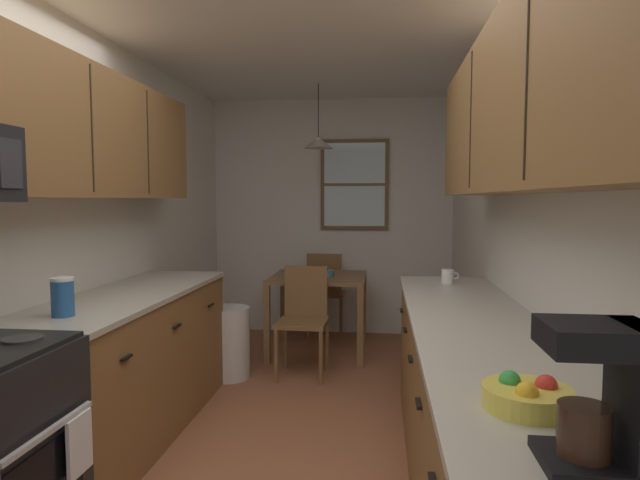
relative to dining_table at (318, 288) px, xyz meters
The scene contains 21 objects.
ground_plane 1.91m from the dining_table, 88.43° to the right, with size 12.00×12.00×0.00m, color #995B3D.
wall_left 2.32m from the dining_table, 125.79° to the right, with size 0.10×9.00×2.55m, color silver.
wall_right 2.37m from the dining_table, 52.19° to the right, with size 0.10×9.00×2.55m, color silver.
wall_back 1.07m from the dining_table, 86.65° to the left, with size 4.40×0.10×2.55m, color silver.
ceiling_slab 2.67m from the dining_table, 88.43° to the right, with size 4.40×9.00×0.08m, color white.
counter_left 2.16m from the dining_table, 116.21° to the right, with size 0.64×1.97×0.90m.
upper_cabinets_left 2.57m from the dining_table, 118.84° to the right, with size 0.33×2.05×0.73m.
counter_right 2.93m from the dining_table, 68.95° to the right, with size 0.64×3.43×0.90m.
upper_cabinets_right 3.26m from the dining_table, 66.82° to the right, with size 0.33×3.11×0.72m.
dining_table is the anchor object (origin of this frame).
dining_chair_near 0.65m from the dining_table, 94.45° to the right, with size 0.41×0.41×0.90m.
dining_chair_far 0.65m from the dining_table, 89.71° to the left, with size 0.42×0.42×0.90m.
pendant_light 1.37m from the dining_table, behind, with size 0.27×0.27×0.60m.
back_window 1.30m from the dining_table, 68.73° to the left, with size 0.73×0.05×0.97m.
trash_bin 1.09m from the dining_table, 128.76° to the right, with size 0.35×0.35×0.59m, color silver.
storage_canister 2.79m from the dining_table, 110.11° to the right, with size 0.11×0.11×0.19m.
dish_towel 3.14m from the dining_table, 100.85° to the right, with size 0.02×0.16×0.24m, color white.
coffee_maker 4.01m from the dining_table, 74.37° to the right, with size 0.22×0.18×0.31m.
mug_by_coffeemaker 1.72m from the dining_table, 51.85° to the right, with size 0.12×0.08×0.10m.
fruit_bowl 3.68m from the dining_table, 74.32° to the right, with size 0.24×0.24×0.09m.
table_serving_bowl 0.16m from the dining_table, 24.68° to the right, with size 0.17×0.17×0.06m, color #4C7299.
Camera 1 is at (0.54, -2.19, 1.47)m, focal length 29.83 mm.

